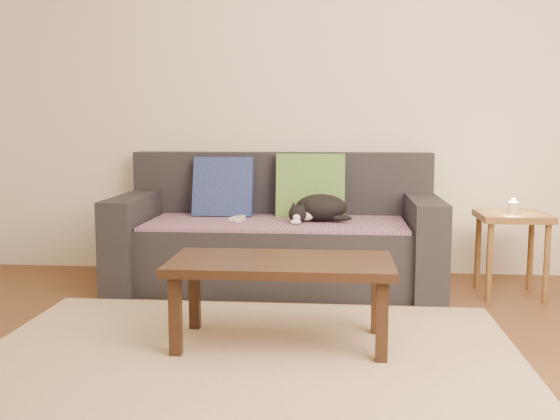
{
  "coord_description": "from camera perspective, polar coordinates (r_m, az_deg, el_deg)",
  "views": [
    {
      "loc": [
        0.4,
        -2.71,
        1.06
      ],
      "look_at": [
        0.05,
        1.2,
        0.55
      ],
      "focal_mm": 42.0,
      "sensor_mm": 36.0,
      "label": 1
    }
  ],
  "objects": [
    {
      "name": "candle",
      "position": [
        4.29,
        19.63,
        0.24
      ],
      "size": [
        0.06,
        0.06,
        0.09
      ],
      "color": "beige",
      "rests_on": "side_table"
    },
    {
      "name": "coffee_table",
      "position": [
        3.13,
        0.1,
        -5.3
      ],
      "size": [
        1.06,
        0.53,
        0.42
      ],
      "color": "#312013",
      "rests_on": "rug"
    },
    {
      "name": "sofa",
      "position": [
        4.36,
        -0.22,
        -2.51
      ],
      "size": [
        2.1,
        0.94,
        0.87
      ],
      "color": "#232328",
      "rests_on": "ground"
    },
    {
      "name": "cat",
      "position": [
        4.25,
        3.42,
        0.15
      ],
      "size": [
        0.4,
        0.31,
        0.18
      ],
      "rotation": [
        0.0,
        0.0,
        0.03
      ],
      "color": "black",
      "rests_on": "throw_blanket"
    },
    {
      "name": "rug",
      "position": [
        3.07,
        -2.75,
        -12.66
      ],
      "size": [
        2.5,
        1.8,
        0.01
      ],
      "primitive_type": "cube",
      "color": "tan",
      "rests_on": "ground"
    },
    {
      "name": "wii_remote_b",
      "position": [
        4.26,
        -3.49,
        -0.77
      ],
      "size": [
        0.05,
        0.15,
        0.03
      ],
      "primitive_type": "cube",
      "rotation": [
        0.0,
        0.0,
        1.47
      ],
      "color": "white",
      "rests_on": "throw_blanket"
    },
    {
      "name": "side_table",
      "position": [
        4.3,
        19.56,
        -1.46
      ],
      "size": [
        0.42,
        0.42,
        0.52
      ],
      "color": "brown",
      "rests_on": "ground"
    },
    {
      "name": "throw_blanket",
      "position": [
        4.25,
        -0.33,
        -1.11
      ],
      "size": [
        1.66,
        0.74,
        0.02
      ],
      "primitive_type": "cube",
      "color": "#412B50",
      "rests_on": "sofa"
    },
    {
      "name": "cushion_green",
      "position": [
        4.47,
        2.68,
        1.88
      ],
      "size": [
        0.46,
        0.18,
        0.48
      ],
      "primitive_type": "cube",
      "rotation": [
        -0.15,
        0.0,
        0.0
      ],
      "color": "#0A4542",
      "rests_on": "throw_blanket"
    },
    {
      "name": "wii_remote_a",
      "position": [
        4.29,
        -3.8,
        -0.73
      ],
      "size": [
        0.08,
        0.15,
        0.03
      ],
      "primitive_type": "cube",
      "rotation": [
        0.0,
        0.0,
        1.29
      ],
      "color": "white",
      "rests_on": "throw_blanket"
    },
    {
      "name": "ground",
      "position": [
        2.93,
        -3.16,
        -13.77
      ],
      "size": [
        4.5,
        4.5,
        0.0
      ],
      "primitive_type": "plane",
      "color": "brown",
      "rests_on": "ground"
    },
    {
      "name": "cushion_navy",
      "position": [
        4.54,
        -4.94,
        1.94
      ],
      "size": [
        0.41,
        0.21,
        0.42
      ],
      "primitive_type": "cube",
      "rotation": [
        -0.28,
        0.0,
        0.0
      ],
      "color": "#101C44",
      "rests_on": "throw_blanket"
    },
    {
      "name": "back_wall",
      "position": [
        4.73,
        0.27,
        10.31
      ],
      "size": [
        4.5,
        0.04,
        2.6
      ],
      "primitive_type": "cube",
      "color": "beige",
      "rests_on": "ground"
    }
  ]
}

